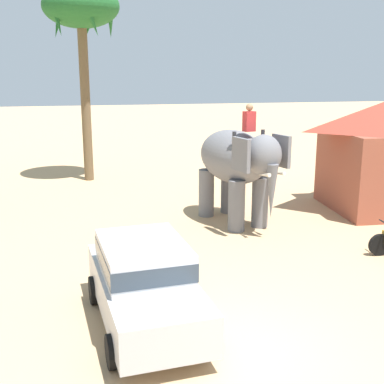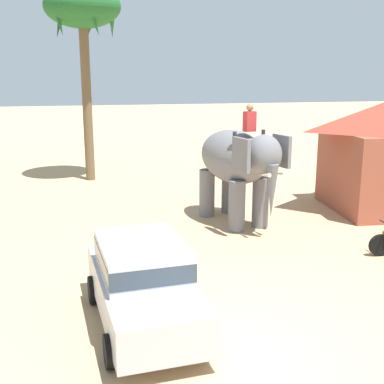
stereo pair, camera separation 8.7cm
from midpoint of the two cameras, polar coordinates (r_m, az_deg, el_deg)
name	(u,v)px [view 1 (the left image)]	position (r m, az deg, el deg)	size (l,w,h in m)	color
ground_plane	(233,354)	(9.51, 4.36, -17.64)	(120.00, 120.00, 0.00)	tan
car_sedan_foreground	(144,280)	(10.08, -5.60, -9.80)	(2.19, 4.25, 1.70)	#B7BABF
elephant_with_mahout	(237,163)	(16.23, 4.91, 3.28)	(2.52, 4.02, 3.88)	slate
palm_tree_left_of_road	(81,12)	(22.95, -12.40, 19.03)	(3.20, 3.20, 8.29)	brown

